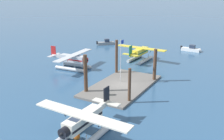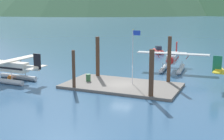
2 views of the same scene
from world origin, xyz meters
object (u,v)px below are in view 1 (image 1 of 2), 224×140
(flagpole, at_px, (121,56))
(seaplane_cream_port_aft, at_px, (83,123))
(seaplane_silver_bow_right, at_px, (73,60))
(boat_grey_open_east, at_px, (106,43))
(boat_white_open_se, at_px, (191,49))
(fuel_drum, at_px, (107,92))
(mooring_buoy, at_px, (76,136))
(seaplane_yellow_stbd_fwd, at_px, (140,53))

(flagpole, xyz_separation_m, seaplane_cream_port_aft, (-15.04, -3.83, -2.75))
(flagpole, height_order, seaplane_cream_port_aft, flagpole)
(flagpole, distance_m, seaplane_silver_bow_right, 11.53)
(boat_grey_open_east, relative_size, boat_white_open_se, 0.85)
(fuel_drum, height_order, seaplane_cream_port_aft, seaplane_cream_port_aft)
(fuel_drum, xyz_separation_m, seaplane_cream_port_aft, (-9.47, -2.93, 0.84))
(mooring_buoy, distance_m, boat_grey_open_east, 43.99)
(seaplane_yellow_stbd_fwd, bearing_deg, seaplane_cream_port_aft, -167.21)
(flagpole, relative_size, boat_white_open_se, 1.33)
(mooring_buoy, height_order, boat_white_open_se, boat_white_open_se)
(seaplane_cream_port_aft, height_order, boat_white_open_se, seaplane_cream_port_aft)
(fuel_drum, xyz_separation_m, boat_grey_open_east, (29.07, 17.58, -0.25))
(seaplane_cream_port_aft, relative_size, seaplane_silver_bow_right, 1.00)
(seaplane_silver_bow_right, relative_size, boat_white_open_se, 2.14)
(fuel_drum, xyz_separation_m, seaplane_silver_bow_right, (7.85, 11.87, 0.84))
(fuel_drum, bearing_deg, seaplane_cream_port_aft, -162.81)
(mooring_buoy, distance_m, seaplane_silver_bow_right, 23.01)
(seaplane_cream_port_aft, bearing_deg, mooring_buoy, 145.53)
(fuel_drum, bearing_deg, boat_grey_open_east, 31.16)
(mooring_buoy, distance_m, boat_white_open_se, 42.69)
(seaplane_yellow_stbd_fwd, bearing_deg, boat_white_open_se, -27.29)
(seaplane_silver_bow_right, bearing_deg, flagpole, -101.75)
(seaplane_cream_port_aft, relative_size, seaplane_yellow_stbd_fwd, 1.00)
(fuel_drum, bearing_deg, boat_white_open_se, -6.20)
(flagpole, height_order, mooring_buoy, flagpole)
(seaplane_cream_port_aft, xyz_separation_m, seaplane_silver_bow_right, (17.32, 14.79, 0.00))
(fuel_drum, height_order, seaplane_yellow_stbd_fwd, seaplane_yellow_stbd_fwd)
(seaplane_silver_bow_right, bearing_deg, boat_white_open_se, -31.89)
(seaplane_silver_bow_right, bearing_deg, fuel_drum, -123.48)
(boat_white_open_se, bearing_deg, boat_grey_open_east, 99.54)
(mooring_buoy, relative_size, seaplane_cream_port_aft, 0.07)
(mooring_buoy, bearing_deg, fuel_drum, 14.08)
(boat_white_open_se, bearing_deg, flagpole, 170.66)
(flagpole, relative_size, mooring_buoy, 9.51)
(fuel_drum, bearing_deg, seaplane_silver_bow_right, 56.52)
(flagpole, xyz_separation_m, fuel_drum, (-5.57, -0.90, -3.59))
(mooring_buoy, height_order, boat_grey_open_east, boat_grey_open_east)
(seaplane_cream_port_aft, bearing_deg, fuel_drum, 17.19)
(seaplane_yellow_stbd_fwd, relative_size, boat_grey_open_east, 2.52)
(seaplane_yellow_stbd_fwd, height_order, boat_grey_open_east, seaplane_yellow_stbd_fwd)
(boat_grey_open_east, bearing_deg, seaplane_silver_bow_right, -164.94)
(mooring_buoy, height_order, seaplane_silver_bow_right, seaplane_silver_bow_right)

